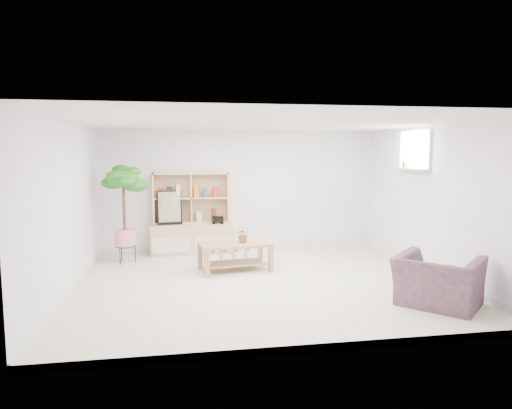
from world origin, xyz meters
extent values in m
cube|color=beige|center=(0.00, 0.00, 0.00)|extent=(5.50, 5.00, 0.01)
cube|color=white|center=(0.00, 0.00, 2.40)|extent=(5.50, 5.00, 0.01)
cube|color=white|center=(0.00, 2.50, 1.20)|extent=(5.50, 0.01, 2.40)
cube|color=white|center=(0.00, -2.50, 1.20)|extent=(5.50, 0.01, 2.40)
cube|color=white|center=(-2.75, 0.00, 1.20)|extent=(0.01, 5.00, 2.40)
cube|color=white|center=(2.75, 0.00, 1.20)|extent=(0.01, 5.00, 2.40)
cube|color=white|center=(2.67, 0.60, 1.68)|extent=(0.14, 1.00, 0.04)
imported|color=#1A571A|center=(-0.19, 0.81, 0.60)|extent=(0.26, 0.23, 0.26)
imported|color=navy|center=(2.02, -1.40, 0.37)|extent=(1.32, 1.32, 0.74)
imported|color=#186A18|center=(2.67, 0.82, 1.81)|extent=(0.15, 0.13, 0.23)
camera|label=1|loc=(-1.23, -6.62, 1.96)|focal=32.00mm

